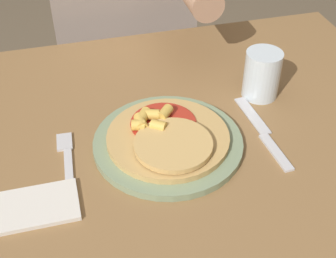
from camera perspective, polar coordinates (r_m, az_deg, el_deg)
name	(u,v)px	position (r m, az deg, el deg)	size (l,w,h in m)	color
dining_table	(143,188)	(0.93, -3.05, -7.15)	(1.17, 0.83, 0.73)	olive
plate	(168,143)	(0.85, 0.00, -1.70)	(0.27, 0.27, 0.01)	gray
pizza	(167,137)	(0.84, -0.08, -0.94)	(0.22, 0.22, 0.04)	tan
fork	(67,161)	(0.84, -12.20, -3.80)	(0.03, 0.18, 0.00)	silver
knife	(263,133)	(0.90, 11.55, -0.45)	(0.03, 0.22, 0.00)	silver
drinking_glass	(262,74)	(0.97, 11.37, 6.55)	(0.07, 0.07, 0.10)	silver
napkin	(40,206)	(0.78, -15.39, -9.01)	(0.12, 0.09, 0.01)	silver
person_diner	(123,12)	(1.39, -5.54, 13.98)	(0.39, 0.52, 1.18)	#2D2D38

